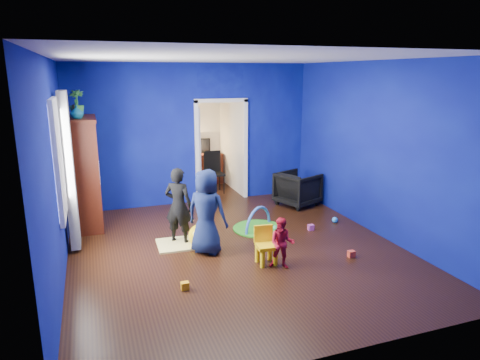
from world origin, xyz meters
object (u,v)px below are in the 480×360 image
object	(u,v)px
vase	(77,112)
hopper_ball	(200,236)
toddler_red	(282,243)
tv_armoire	(83,173)
armchair	(298,189)
kid_chair	(266,247)
child_navy	(207,212)
study_desk	(204,168)
child_black	(178,206)
folding_chair	(215,173)
crt_tv	(85,171)
play_mat	(258,228)

from	to	relation	value
vase	hopper_ball	xyz separation A→B (m)	(1.69, -1.33, -1.88)
toddler_red	hopper_ball	world-z (taller)	toddler_red
toddler_red	tv_armoire	bearing A→B (deg)	161.27
armchair	hopper_ball	bearing A→B (deg)	98.72
toddler_red	vase	world-z (taller)	vase
tv_armoire	kid_chair	bearing A→B (deg)	-46.29
child_navy	vase	world-z (taller)	vase
armchair	child_navy	distance (m)	3.01
tv_armoire	study_desk	xyz separation A→B (m)	(2.80, 2.31, -0.60)
tv_armoire	hopper_ball	distance (m)	2.48
armchair	child_navy	bearing A→B (deg)	103.32
toddler_red	tv_armoire	xyz separation A→B (m)	(-2.60, 2.76, 0.61)
child_black	folding_chair	world-z (taller)	child_black
kid_chair	folding_chair	bearing A→B (deg)	90.65
tv_armoire	study_desk	world-z (taller)	tv_armoire
toddler_red	crt_tv	distance (m)	3.82
child_navy	kid_chair	size ratio (longest dim) A/B	2.62
vase	tv_armoire	distance (m)	1.13
crt_tv	child_black	bearing A→B (deg)	-44.32
child_black	play_mat	xyz separation A→B (m)	(1.44, 0.14, -0.62)
child_navy	play_mat	world-z (taller)	child_navy
kid_chair	armchair	bearing A→B (deg)	60.29
crt_tv	play_mat	distance (m)	3.23
child_black	hopper_ball	xyz separation A→B (m)	(0.27, -0.28, -0.44)
vase	tv_armoire	world-z (taller)	vase
hopper_ball	folding_chair	distance (m)	3.20
armchair	study_desk	size ratio (longest dim) A/B	0.88
armchair	study_desk	world-z (taller)	study_desk
study_desk	child_navy	bearing A→B (deg)	-104.19
hopper_ball	folding_chair	size ratio (longest dim) A/B	0.40
crt_tv	kid_chair	size ratio (longest dim) A/B	1.40
kid_chair	study_desk	world-z (taller)	study_desk
hopper_ball	tv_armoire	bearing A→B (deg)	136.06
child_navy	toddler_red	world-z (taller)	child_navy
child_black	tv_armoire	bearing A→B (deg)	-9.09
play_mat	tv_armoire	bearing A→B (deg)	157.14
child_navy	tv_armoire	size ratio (longest dim) A/B	0.67
child_navy	hopper_ball	distance (m)	0.53
armchair	hopper_ball	size ratio (longest dim) A/B	2.08
vase	play_mat	xyz separation A→B (m)	(2.86, -0.91, -2.06)
kid_chair	study_desk	distance (m)	4.88
child_black	child_navy	world-z (taller)	child_navy
armchair	kid_chair	world-z (taller)	armchair
armchair	toddler_red	xyz separation A→B (m)	(-1.58, -2.62, 0.02)
child_navy	vase	size ratio (longest dim) A/B	5.97
crt_tv	hopper_ball	world-z (taller)	crt_tv
armchair	child_black	xyz separation A→B (m)	(-2.75, -1.21, 0.28)
tv_armoire	crt_tv	world-z (taller)	tv_armoire
child_navy	child_black	bearing A→B (deg)	-17.33
kid_chair	study_desk	size ratio (longest dim) A/B	0.57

